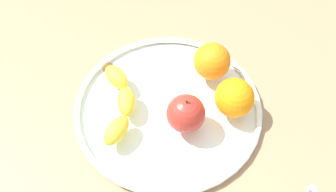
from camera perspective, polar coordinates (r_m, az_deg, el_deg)
The scene contains 6 objects.
ground_plane at distance 78.92cm, azimuth 0.00°, elevation -2.86°, with size 153.03×153.03×4.00cm, color #987655.
fruit_bowl at distance 76.48cm, azimuth 0.00°, elevation -1.68°, with size 38.40×38.40×1.80cm.
banana at distance 74.75cm, azimuth -7.48°, elevation -0.67°, with size 20.39×9.05×3.64cm.
apple at distance 70.18cm, azimuth 2.74°, elevation -2.69°, with size 7.49×7.49×8.29cm.
orange_front_left at distance 72.86cm, azimuth 10.13°, elevation -0.51°, with size 7.78×7.78×7.78cm, color orange.
orange_back_left at distance 78.16cm, azimuth 6.74°, elevation 5.29°, with size 7.79×7.79×7.79cm, color orange.
Camera 1 is at (-42.23, -3.40, 64.58)cm, focal length 39.85 mm.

